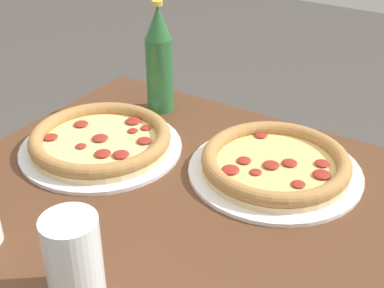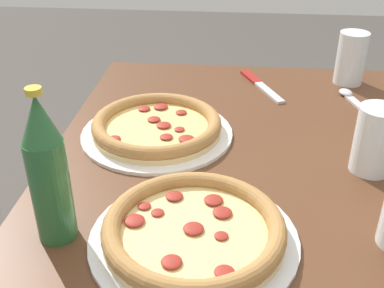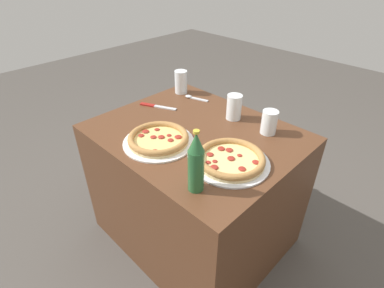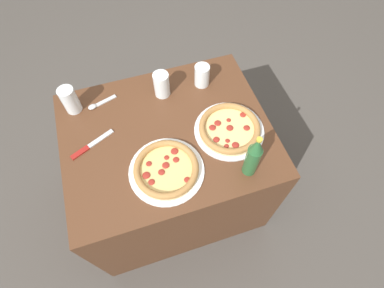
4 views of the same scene
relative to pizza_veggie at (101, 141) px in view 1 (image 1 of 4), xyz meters
name	(u,v)px [view 1 (image 1 of 4)]	position (x,y,z in m)	size (l,w,h in m)	color
pizza_veggie	(101,141)	(0.00, 0.00, 0.00)	(0.34, 0.34, 0.04)	silver
pizza_pepperoni	(275,164)	(-0.34, -0.11, 0.00)	(0.34, 0.34, 0.04)	white
glass_orange_juice	(74,261)	(-0.24, 0.33, 0.04)	(0.08, 0.08, 0.14)	white
beer_bottle	(159,60)	(0.01, -0.22, 0.10)	(0.06, 0.06, 0.26)	#286033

